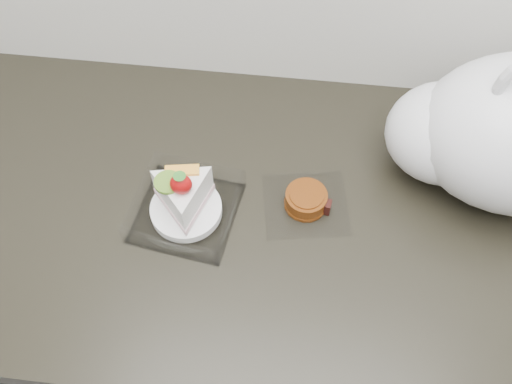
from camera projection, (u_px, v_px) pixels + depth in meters
name	position (u px, v px, depth m)	size (l,w,h in m)	color
counter	(292.00, 313.00, 1.33)	(2.04, 0.64, 0.90)	black
cake_tray	(185.00, 203.00, 0.93)	(0.18, 0.18, 0.13)	white
mooncake_wrap	(307.00, 201.00, 0.95)	(0.16, 0.15, 0.03)	white
plastic_bag	(509.00, 134.00, 0.89)	(0.40, 0.29, 0.31)	silver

